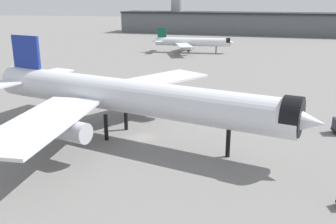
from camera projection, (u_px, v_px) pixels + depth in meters
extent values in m
plane|color=slate|center=(143.00, 137.00, 71.10)|extent=(900.00, 900.00, 0.00)
cylinder|color=silver|center=(129.00, 96.00, 68.88)|extent=(59.74, 23.52, 6.16)
cone|color=silver|center=(300.00, 121.00, 55.28)|extent=(8.24, 7.75, 6.04)
cone|color=silver|center=(14.00, 80.00, 82.48)|extent=(9.37, 7.93, 5.85)
cylinder|color=black|center=(292.00, 116.00, 55.69)|extent=(4.46, 6.76, 6.22)
cube|color=silver|center=(153.00, 81.00, 85.30)|extent=(23.55, 27.90, 0.49)
cylinder|color=#B7BAC1|center=(151.00, 93.00, 82.48)|extent=(9.10, 5.71, 3.39)
cube|color=silver|center=(42.00, 122.00, 57.08)|extent=(10.21, 27.44, 0.49)
cylinder|color=#B7BAC1|center=(65.00, 130.00, 59.79)|extent=(9.10, 5.71, 3.39)
cube|color=navy|center=(27.00, 59.00, 78.86)|extent=(7.13, 2.70, 9.86)
cube|color=silver|center=(49.00, 73.00, 86.57)|extent=(8.39, 12.02, 0.37)
cylinder|color=black|center=(228.00, 143.00, 61.79)|extent=(0.74, 0.74, 4.93)
cylinder|color=black|center=(126.00, 118.00, 74.59)|extent=(0.74, 0.74, 4.93)
cylinder|color=black|center=(106.00, 127.00, 69.13)|extent=(0.74, 0.74, 4.93)
cylinder|color=silver|center=(192.00, 42.00, 178.91)|extent=(35.29, 4.26, 3.91)
cone|color=silver|center=(230.00, 43.00, 175.83)|extent=(4.33, 3.87, 3.83)
cone|color=silver|center=(156.00, 41.00, 181.99)|extent=(5.12, 3.76, 3.71)
cylinder|color=black|center=(228.00, 42.00, 175.88)|extent=(1.80, 3.96, 3.95)
cube|color=silver|center=(189.00, 41.00, 188.82)|extent=(10.13, 16.83, 0.31)
cylinder|color=#B7BAC1|center=(191.00, 44.00, 187.26)|extent=(4.96, 2.20, 2.15)
cube|color=silver|center=(184.00, 45.00, 170.23)|extent=(10.40, 16.84, 0.31)
cylinder|color=#B7BAC1|center=(186.00, 48.00, 172.25)|extent=(4.96, 2.20, 2.15)
cube|color=#0F5138|center=(162.00, 35.00, 180.58)|extent=(4.23, 0.43, 6.25)
cube|color=silver|center=(162.00, 39.00, 185.41)|extent=(3.24, 6.38, 0.23)
cube|color=silver|center=(159.00, 41.00, 177.60)|extent=(3.24, 6.38, 0.23)
cylinder|color=black|center=(216.00, 50.00, 177.97)|extent=(0.47, 0.47, 3.13)
cylinder|color=black|center=(189.00, 49.00, 182.17)|extent=(0.47, 0.47, 3.13)
cylinder|color=black|center=(188.00, 50.00, 178.32)|extent=(0.47, 0.47, 3.13)
cube|color=slate|center=(296.00, 25.00, 258.75)|extent=(251.23, 45.89, 14.15)
cube|color=#232628|center=(297.00, 14.00, 256.50)|extent=(251.44, 48.26, 1.20)
cylinder|color=#939399|center=(177.00, 13.00, 279.44)|extent=(8.56, 8.56, 28.12)
cylinder|color=black|center=(335.00, 129.00, 74.21)|extent=(0.92, 0.35, 0.90)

